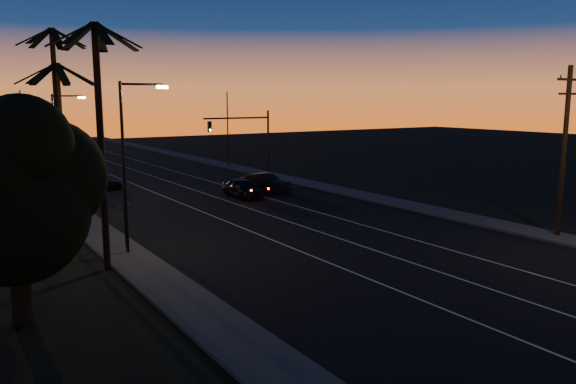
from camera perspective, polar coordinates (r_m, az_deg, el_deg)
road at (r=43.94m, az=-5.99°, el=-1.25°), size 20.00×170.00×0.01m
sidewalk_left at (r=40.26m, az=-20.38°, el=-2.67°), size 2.40×170.00×0.16m
sidewalk_right at (r=49.89m, az=5.56°, el=0.12°), size 2.40×170.00×0.16m
lane_stripe_left at (r=42.70m, az=-9.59°, el=-1.63°), size 0.12×160.00×0.01m
lane_stripe_mid at (r=44.16m, az=-5.41°, el=-1.18°), size 0.12×160.00×0.01m
lane_stripe_right at (r=45.84m, az=-1.53°, el=-0.75°), size 0.12×160.00×0.01m
bushy_tree at (r=21.89m, az=-25.73°, el=0.32°), size 6.30×5.30×8.30m
palm_near at (r=27.47m, az=-18.59°, el=6.79°), size 4.25×4.16×11.53m
palm_mid at (r=33.23m, az=-22.10°, el=5.55°), size 4.25×4.16×10.03m
palm_far at (r=39.27m, az=-22.45°, el=8.00°), size 4.25×4.16×12.53m
streetlight_left_near at (r=30.01m, az=-15.85°, el=3.75°), size 2.55×0.26×9.00m
streetlight_left_far at (r=47.50m, az=-22.23°, el=5.05°), size 2.55×0.26×8.50m
street_sign at (r=31.48m, az=-16.25°, el=-2.77°), size 0.70×0.06×2.60m
utility_pole at (r=36.23m, az=26.26°, el=4.04°), size 2.20×0.28×10.00m
signal_mast at (r=55.45m, az=-4.15°, el=5.96°), size 7.10×0.41×7.00m
signal_post at (r=49.85m, az=-21.16°, el=2.78°), size 0.28×0.37×4.20m
far_pole_left at (r=64.25m, az=-25.32°, el=5.30°), size 0.14×0.14×9.00m
far_pole_right at (r=67.88m, az=-6.15°, el=6.31°), size 0.14×0.14×9.00m
lead_car at (r=46.74m, az=-4.60°, el=0.40°), size 1.93×5.19×1.58m
right_car at (r=49.57m, az=-2.25°, el=0.95°), size 3.26×5.14×1.60m
cross_car at (r=52.47m, az=-18.74°, el=0.77°), size 4.89×3.21×1.32m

